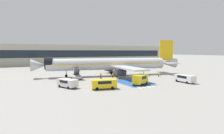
% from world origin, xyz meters
% --- Properties ---
extents(ground_plane, '(600.00, 600.00, 0.00)m').
position_xyz_m(ground_plane, '(0.00, 0.00, 0.00)').
color(ground_plane, gray).
extents(apron_leadline_yellow, '(79.46, 17.17, 0.01)m').
position_xyz_m(apron_leadline_yellow, '(-0.72, -0.74, 0.00)').
color(apron_leadline_yellow, gold).
rests_on(apron_leadline_yellow, ground_plane).
extents(apron_stand_patch_blue, '(6.87, 10.16, 0.01)m').
position_xyz_m(apron_stand_patch_blue, '(-0.72, -14.82, 0.00)').
color(apron_stand_patch_blue, '#2856A8').
rests_on(apron_stand_patch_blue, ground_plane).
extents(apron_walkway_bar_0, '(0.44, 3.60, 0.01)m').
position_xyz_m(apron_walkway_bar_0, '(-3.12, -19.47, 0.00)').
color(apron_walkway_bar_0, silver).
rests_on(apron_walkway_bar_0, ground_plane).
extents(apron_walkway_bar_1, '(0.44, 3.60, 0.01)m').
position_xyz_m(apron_walkway_bar_1, '(-1.92, -19.47, 0.00)').
color(apron_walkway_bar_1, silver).
rests_on(apron_walkway_bar_1, ground_plane).
extents(apron_walkway_bar_2, '(0.44, 3.60, 0.01)m').
position_xyz_m(apron_walkway_bar_2, '(-0.72, -19.47, 0.00)').
color(apron_walkway_bar_2, silver).
rests_on(apron_walkway_bar_2, ground_plane).
extents(apron_walkway_bar_3, '(0.44, 3.60, 0.01)m').
position_xyz_m(apron_walkway_bar_3, '(0.48, -19.47, 0.00)').
color(apron_walkway_bar_3, silver).
rests_on(apron_walkway_bar_3, ground_plane).
extents(airliner, '(46.41, 31.90, 11.48)m').
position_xyz_m(airliner, '(-0.06, -0.88, 3.71)').
color(airliner, silver).
rests_on(airliner, ground_plane).
extents(boarding_stairs_forward, '(3.15, 5.52, 3.93)m').
position_xyz_m(boarding_stairs_forward, '(-11.64, -2.88, 0.98)').
color(boarding_stairs_forward, '#ADB2BA').
rests_on(boarding_stairs_forward, ground_plane).
extents(fuel_tanker, '(3.27, 8.81, 3.21)m').
position_xyz_m(fuel_tanker, '(5.43, 22.65, 1.60)').
color(fuel_tanker, '#38383D').
rests_on(fuel_tanker, ground_plane).
extents(service_van_0, '(5.37, 3.15, 1.97)m').
position_xyz_m(service_van_0, '(-10.27, -18.07, 1.19)').
color(service_van_0, yellow).
rests_on(service_van_0, ground_plane).
extents(service_van_1, '(4.90, 3.91, 2.26)m').
position_xyz_m(service_van_1, '(-0.66, -17.50, 1.35)').
color(service_van_1, yellow).
rests_on(service_van_1, ground_plane).
extents(service_van_2, '(3.87, 5.11, 1.83)m').
position_xyz_m(service_van_2, '(-16.59, -13.30, 1.11)').
color(service_van_2, silver).
rests_on(service_van_2, ground_plane).
extents(service_van_3, '(2.08, 5.18, 1.91)m').
position_xyz_m(service_van_3, '(10.69, -20.41, 1.16)').
color(service_van_3, silver).
rests_on(service_van_3, ground_plane).
extents(baggage_cart, '(2.33, 2.97, 0.87)m').
position_xyz_m(baggage_cart, '(4.29, -8.75, 0.26)').
color(baggage_cart, gray).
rests_on(baggage_cart, ground_plane).
extents(ground_crew_0, '(0.47, 0.47, 1.77)m').
position_xyz_m(ground_crew_0, '(-2.28, -6.79, 1.03)').
color(ground_crew_0, black).
rests_on(ground_crew_0, ground_plane).
extents(ground_crew_1, '(0.34, 0.48, 1.60)m').
position_xyz_m(ground_crew_1, '(11.55, -10.22, 0.92)').
color(ground_crew_1, black).
rests_on(ground_crew_1, ground_plane).
extents(ground_crew_2, '(0.46, 0.47, 1.59)m').
position_xyz_m(ground_crew_2, '(9.21, -5.80, 0.91)').
color(ground_crew_2, '#191E38').
rests_on(ground_crew_2, ground_plane).
extents(ground_crew_3, '(0.48, 0.35, 1.77)m').
position_xyz_m(ground_crew_3, '(-5.79, -6.27, 1.03)').
color(ground_crew_3, black).
rests_on(ground_crew_3, ground_plane).
extents(traffic_cone_0, '(0.58, 0.58, 0.65)m').
position_xyz_m(traffic_cone_0, '(-4.67, -4.11, 0.32)').
color(traffic_cone_0, orange).
rests_on(traffic_cone_0, ground_plane).
extents(traffic_cone_1, '(0.59, 0.59, 0.66)m').
position_xyz_m(traffic_cone_1, '(-6.39, -9.89, 0.33)').
color(traffic_cone_1, orange).
rests_on(traffic_cone_1, ground_plane).
extents(traffic_cone_2, '(0.44, 0.44, 0.49)m').
position_xyz_m(traffic_cone_2, '(9.81, -8.23, 0.24)').
color(traffic_cone_2, orange).
rests_on(traffic_cone_2, ground_plane).
extents(terminal_building, '(115.34, 12.10, 11.44)m').
position_xyz_m(terminal_building, '(9.67, 56.29, 5.72)').
color(terminal_building, '#B2AD9E').
rests_on(terminal_building, ground_plane).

